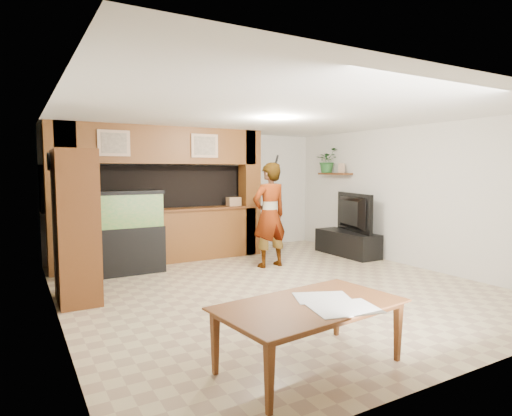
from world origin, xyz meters
TOP-DOWN VIEW (x-y plane):
  - floor at (0.00, 0.00)m, footprint 6.50×6.50m
  - ceiling at (0.00, 0.00)m, footprint 6.50×6.50m
  - wall_back at (0.00, 3.25)m, footprint 6.00×0.00m
  - wall_left at (-3.00, 0.00)m, footprint 0.00×6.50m
  - wall_right at (3.00, 0.00)m, footprint 0.00×6.50m
  - partition at (-0.95, 2.64)m, footprint 4.20×0.99m
  - wall_clock at (-2.97, 1.00)m, footprint 0.05×0.25m
  - wall_shelf at (2.85, 1.95)m, footprint 0.25×0.90m
  - pantry_cabinet at (-2.70, 0.66)m, footprint 0.51×0.84m
  - trash_can at (-2.80, 0.80)m, footprint 0.32×0.32m
  - aquarium at (-1.78, 1.95)m, footprint 1.30×0.49m
  - tv_stand at (2.65, 1.28)m, footprint 0.55×1.49m
  - television at (2.65, 1.28)m, footprint 0.54×1.40m
  - photo_frame at (2.85, 1.73)m, footprint 0.06×0.16m
  - potted_plant at (2.82, 2.20)m, footprint 0.60×0.56m
  - person at (0.67, 1.17)m, footprint 0.73×0.51m
  - microphone at (0.72, 1.01)m, footprint 0.04×0.11m
  - dining_table at (-1.15, -2.50)m, footprint 1.78×1.12m
  - newspaper_a at (-0.95, -2.40)m, footprint 0.61×0.53m
  - newspaper_b at (-0.98, -2.74)m, footprint 0.65×0.53m
  - counter_box at (0.57, 2.45)m, footprint 0.28×0.19m

SIDE VIEW (x-z plane):
  - floor at x=0.00m, z-range 0.00..0.00m
  - tv_stand at x=2.65m, z-range 0.00..0.50m
  - trash_can at x=-2.80m, z-range 0.00..0.59m
  - dining_table at x=-1.15m, z-range 0.00..0.59m
  - newspaper_a at x=-0.95m, z-range 0.59..0.60m
  - newspaper_b at x=-0.98m, z-range 0.59..0.60m
  - aquarium at x=-1.78m, z-range -0.02..1.42m
  - television at x=2.65m, z-range 0.50..1.30m
  - person at x=0.67m, z-range 0.00..1.92m
  - pantry_cabinet at x=-2.70m, z-range 0.00..2.06m
  - counter_box at x=0.57m, z-range 1.04..1.22m
  - wall_back at x=0.00m, z-range -1.70..4.30m
  - wall_left at x=-3.00m, z-range -1.95..4.55m
  - wall_right at x=3.00m, z-range -1.95..4.55m
  - partition at x=-0.95m, z-range 0.01..2.61m
  - wall_shelf at x=2.85m, z-range 1.68..1.72m
  - photo_frame at x=2.85m, z-range 1.72..1.93m
  - wall_clock at x=-2.97m, z-range 1.77..2.02m
  - microphone at x=0.72m, z-range 1.88..2.06m
  - potted_plant at x=2.82m, z-range 1.72..2.28m
  - ceiling at x=0.00m, z-range 2.60..2.60m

